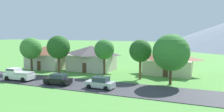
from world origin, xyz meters
name	(u,v)px	position (x,y,z in m)	size (l,w,h in m)	color
road_strip	(121,89)	(0.00, 29.32, 0.04)	(160.00, 7.29, 0.08)	#38383D
house_leftmost	(49,56)	(-21.83, 40.64, 2.67)	(9.18, 7.07, 5.15)	beige
house_left_center	(169,62)	(4.52, 43.90, 2.35)	(9.55, 7.43, 4.54)	beige
house_right_center	(92,58)	(-11.35, 41.77, 2.74)	(9.85, 6.83, 5.29)	beige
tree_near_left	(104,50)	(-6.58, 37.90, 4.90)	(3.80, 3.80, 6.84)	#4C3823
tree_left_of_center	(171,52)	(6.18, 34.82, 5.04)	(5.71, 5.71, 7.90)	#4C3823
tree_center	(31,48)	(-21.74, 35.12, 4.88)	(4.38, 4.38, 7.09)	#4C3823
tree_right_of_center	(140,51)	(0.73, 36.95, 4.93)	(3.89, 3.89, 6.91)	brown
tree_near_right	(59,47)	(-15.34, 35.63, 5.24)	(4.53, 4.53, 7.54)	#4C3823
parked_car_black_mid_east	(58,79)	(-9.83, 27.79, 0.87)	(4.28, 2.24, 1.68)	black
parked_car_silver_east_end	(100,83)	(-2.76, 28.22, 0.87)	(4.25, 2.18, 1.68)	#B7BCC1
pickup_truck_white_west_side	(18,74)	(-18.01, 27.91, 1.06)	(5.26, 2.44, 1.99)	white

